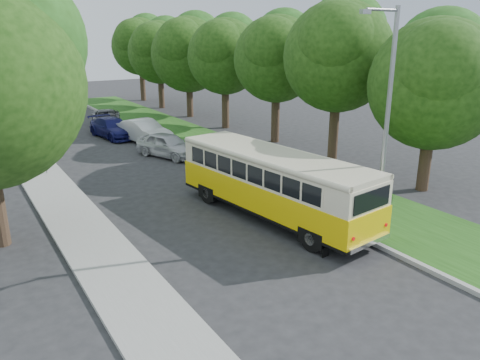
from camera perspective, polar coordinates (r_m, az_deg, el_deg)
ground at (r=17.26m, az=0.24°, el=-7.00°), size 120.00×120.00×0.00m
curb at (r=22.98m, az=1.14°, el=-0.42°), size 0.20×70.00×0.15m
grass_verge at (r=24.29m, az=5.78°, el=0.47°), size 4.50×70.00×0.13m
sidewalk at (r=19.92m, az=-19.57°, el=-4.43°), size 2.20×70.00×0.12m
treeline at (r=33.33m, az=-12.27°, el=15.07°), size 24.27×41.91×9.46m
lamppost_near at (r=16.82m, az=17.31°, el=7.16°), size 1.71×0.16×8.00m
lamppost_far at (r=29.64m, az=-25.19°, el=10.03°), size 1.71×0.16×7.50m
warning_sign at (r=26.10m, az=-22.85°, el=4.11°), size 0.56×0.10×2.50m
vintage_bus at (r=18.55m, az=4.09°, el=-0.67°), size 3.52×9.55×2.77m
car_silver at (r=28.38m, az=-8.78°, el=4.24°), size 3.13×4.56×1.44m
car_white at (r=32.41m, az=-11.60°, el=5.84°), size 2.63×4.92×1.54m
car_blue at (r=34.52m, az=-15.25°, el=6.15°), size 2.59×4.96×1.37m
car_grey at (r=38.45m, az=-15.96°, el=7.19°), size 3.37×5.20×1.33m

